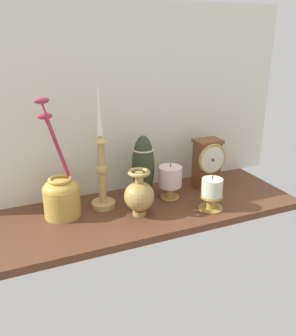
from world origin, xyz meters
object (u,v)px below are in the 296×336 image
object	(u,v)px
candlestick_tall_left	(102,170)
brass_vase_jar	(61,194)
pillar_candle_front	(212,192)
tall_ceramic_vase	(143,167)
pillar_candle_near_clock	(170,179)
mantel_clock	(207,162)
brass_vase_bulbous	(139,195)

from	to	relation	value
candlestick_tall_left	brass_vase_jar	distance (cm)	14.89
pillar_candle_front	tall_ceramic_vase	distance (cm)	25.16
tall_ceramic_vase	pillar_candle_near_clock	bearing A→B (deg)	-27.45
pillar_candle_front	tall_ceramic_vase	bearing A→B (deg)	133.86
mantel_clock	pillar_candle_near_clock	bearing A→B (deg)	-168.70
brass_vase_jar	pillar_candle_front	xyz separation A→B (cm)	(46.21, -14.79, -1.58)
mantel_clock	tall_ceramic_vase	world-z (taller)	tall_ceramic_vase
brass_vase_bulbous	pillar_candle_front	size ratio (longest dim) A/B	1.28
mantel_clock	pillar_candle_near_clock	xyz separation A→B (cm)	(-17.27, -3.45, -2.63)
mantel_clock	tall_ceramic_vase	xyz separation A→B (cm)	(-25.66, 0.91, 1.76)
pillar_candle_front	pillar_candle_near_clock	world-z (taller)	pillar_candle_near_clock
brass_vase_jar	pillar_candle_near_clock	bearing A→B (deg)	-2.22
mantel_clock	pillar_candle_front	distance (cm)	19.26
candlestick_tall_left	brass_vase_bulbous	size ratio (longest dim) A/B	2.70
candlestick_tall_left	brass_vase_bulbous	bearing A→B (deg)	-47.37
brass_vase_jar	tall_ceramic_vase	size ratio (longest dim) A/B	1.70
tall_ceramic_vase	brass_vase_jar	bearing A→B (deg)	-174.32
pillar_candle_front	pillar_candle_near_clock	bearing A→B (deg)	122.86
mantel_clock	pillar_candle_front	xyz separation A→B (cm)	(-8.66, -16.79, -3.76)
brass_vase_bulbous	pillar_candle_near_clock	bearing A→B (deg)	27.34
candlestick_tall_left	pillar_candle_front	distance (cm)	36.70
candlestick_tall_left	brass_vase_jar	xyz separation A→B (cm)	(-13.76, -0.72, -5.66)
brass_vase_jar	tall_ceramic_vase	distance (cm)	29.62
brass_vase_jar	pillar_candle_front	world-z (taller)	brass_vase_jar
mantel_clock	brass_vase_jar	bearing A→B (deg)	-177.92
mantel_clock	pillar_candle_front	size ratio (longest dim) A/B	1.54
mantel_clock	brass_vase_bulbous	xyz separation A→B (cm)	(-32.07, -11.10, -2.73)
mantel_clock	pillar_candle_front	bearing A→B (deg)	-117.28
brass_vase_jar	tall_ceramic_vase	world-z (taller)	brass_vase_jar
mantel_clock	tall_ceramic_vase	distance (cm)	25.74
brass_vase_jar	pillar_candle_near_clock	world-z (taller)	brass_vase_jar
candlestick_tall_left	brass_vase_jar	bearing A→B (deg)	-176.99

